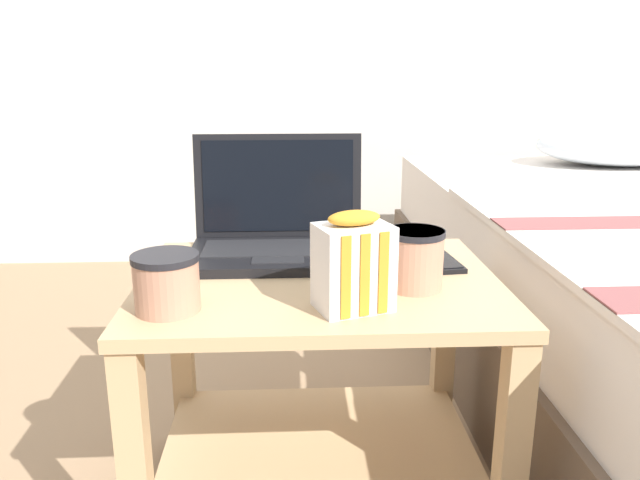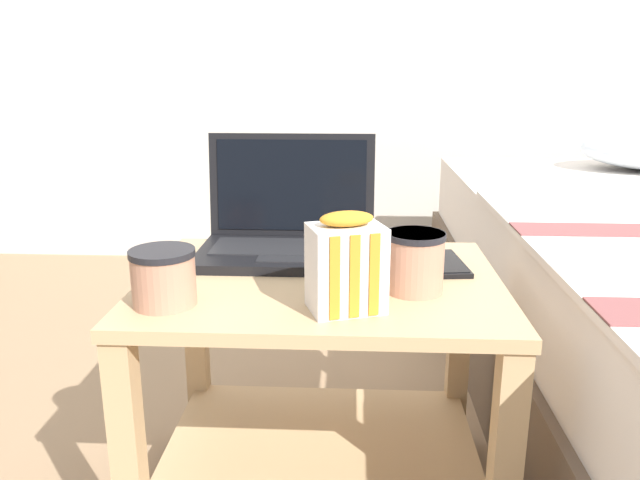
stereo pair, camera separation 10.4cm
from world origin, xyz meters
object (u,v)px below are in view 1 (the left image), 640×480
at_px(laptop, 278,231).
at_px(cell_phone, 432,260).
at_px(mug_front_right, 167,279).
at_px(snack_bag, 353,264).
at_px(mug_front_left, 413,256).

height_order(laptop, cell_phone, laptop).
height_order(mug_front_right, snack_bag, snack_bag).
height_order(snack_bag, cell_phone, snack_bag).
bearing_deg(mug_front_left, snack_bag, -141.20).
distance_m(mug_front_right, cell_phone, 0.51).
distance_m(mug_front_left, mug_front_right, 0.40).
height_order(laptop, mug_front_right, laptop).
bearing_deg(cell_phone, laptop, 167.23).
bearing_deg(mug_front_right, mug_front_left, 11.38).
height_order(mug_front_left, mug_front_right, mug_front_left).
bearing_deg(mug_front_right, laptop, 59.84).
xyz_separation_m(snack_bag, cell_phone, (0.18, 0.23, -0.07)).
bearing_deg(laptop, mug_front_left, -42.17).
relative_size(laptop, mug_front_right, 2.42).
xyz_separation_m(laptop, cell_phone, (0.29, -0.07, -0.04)).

